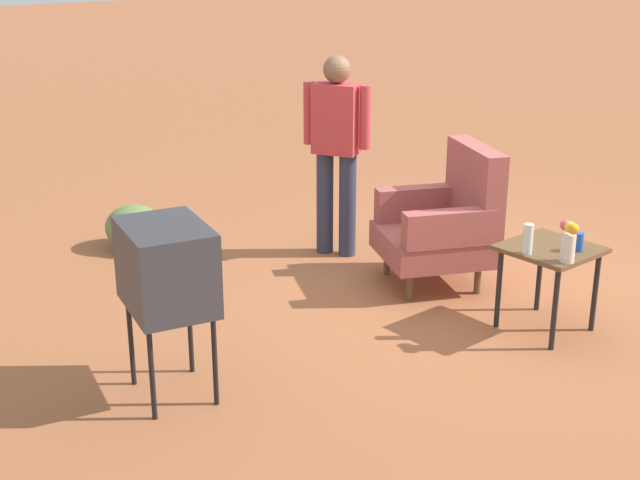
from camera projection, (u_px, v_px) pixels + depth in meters
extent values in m
plane|color=#A05B38|center=(462.00, 287.00, 6.59)|extent=(60.00, 60.00, 0.00)
cylinder|color=brown|center=(387.00, 261.00, 6.81)|extent=(0.05, 0.05, 0.22)
cylinder|color=brown|center=(410.00, 286.00, 6.32)|extent=(0.05, 0.05, 0.22)
cylinder|color=brown|center=(450.00, 255.00, 6.93)|extent=(0.05, 0.05, 0.22)
cylinder|color=brown|center=(478.00, 279.00, 6.44)|extent=(0.05, 0.05, 0.22)
cube|color=#9E4C47|center=(432.00, 244.00, 6.55)|extent=(1.02, 1.02, 0.20)
cube|color=#9E4C47|center=(475.00, 188.00, 6.49)|extent=(0.75, 0.48, 0.64)
cube|color=#9E4C47|center=(419.00, 203.00, 6.77)|extent=(0.43, 0.68, 0.26)
cube|color=#9E4C47|center=(450.00, 228.00, 6.18)|extent=(0.43, 0.68, 0.26)
cylinder|color=black|center=(499.00, 289.00, 5.83)|extent=(0.04, 0.04, 0.56)
cylinder|color=black|center=(555.00, 309.00, 5.51)|extent=(0.04, 0.04, 0.56)
cylinder|color=black|center=(539.00, 273.00, 6.10)|extent=(0.04, 0.04, 0.56)
cylinder|color=black|center=(595.00, 292.00, 5.78)|extent=(0.04, 0.04, 0.56)
cube|color=brown|center=(551.00, 249.00, 5.71)|extent=(0.56, 0.56, 0.03)
cylinder|color=black|center=(215.00, 361.00, 4.85)|extent=(0.03, 0.03, 0.55)
cylinder|color=black|center=(190.00, 330.00, 5.22)|extent=(0.03, 0.03, 0.55)
cylinder|color=black|center=(152.00, 374.00, 4.70)|extent=(0.03, 0.03, 0.55)
cylinder|color=black|center=(131.00, 342.00, 5.07)|extent=(0.03, 0.03, 0.55)
cube|color=#333338|center=(167.00, 267.00, 4.79)|extent=(0.69, 0.57, 0.48)
cube|color=#383D3F|center=(206.00, 261.00, 4.89)|extent=(0.41, 0.11, 0.34)
cylinder|color=#2D3347|center=(325.00, 203.00, 7.20)|extent=(0.14, 0.14, 0.86)
cylinder|color=#2D3347|center=(347.00, 205.00, 7.12)|extent=(0.14, 0.14, 0.86)
cube|color=#BC383D|center=(337.00, 119.00, 6.93)|extent=(0.42, 0.36, 0.56)
cylinder|color=#BC383D|center=(309.00, 113.00, 7.00)|extent=(0.09, 0.09, 0.50)
cylinder|color=#BC383D|center=(365.00, 117.00, 6.83)|extent=(0.09, 0.09, 0.50)
sphere|color=brown|center=(337.00, 69.00, 6.80)|extent=(0.22, 0.22, 0.22)
cylinder|color=silver|center=(528.00, 239.00, 5.55)|extent=(0.06, 0.06, 0.20)
cylinder|color=blue|center=(578.00, 242.00, 5.61)|extent=(0.07, 0.07, 0.12)
cylinder|color=silver|center=(568.00, 248.00, 5.41)|extent=(0.09, 0.09, 0.18)
sphere|color=yellow|center=(570.00, 227.00, 5.36)|extent=(0.07, 0.07, 0.07)
sphere|color=#E04C66|center=(566.00, 225.00, 5.40)|extent=(0.07, 0.07, 0.07)
sphere|color=orange|center=(573.00, 229.00, 5.33)|extent=(0.07, 0.07, 0.07)
ellipsoid|color=olive|center=(134.00, 227.00, 7.37)|extent=(0.48, 0.48, 0.37)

